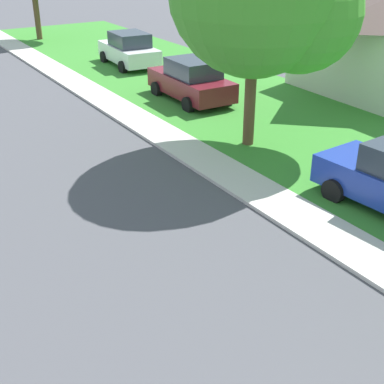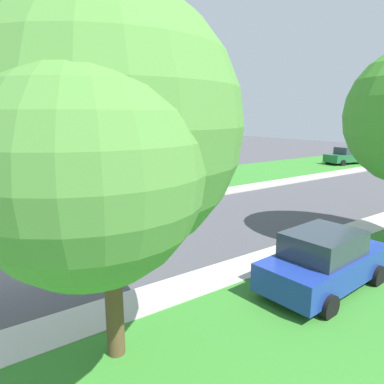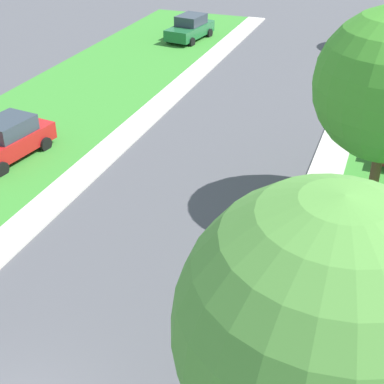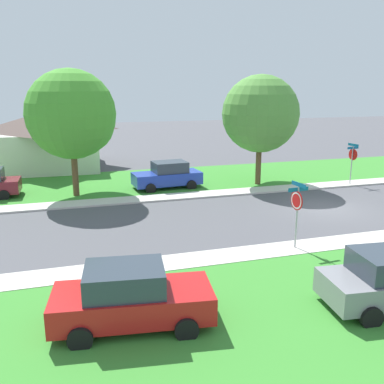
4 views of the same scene
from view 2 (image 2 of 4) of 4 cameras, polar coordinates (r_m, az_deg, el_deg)
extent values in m
plane|color=#4C4C51|center=(13.44, -27.67, -10.60)|extent=(120.00, 120.00, 0.00)
cube|color=beige|center=(16.20, 23.23, -6.21)|extent=(1.40, 56.00, 0.10)
cube|color=beige|center=(22.28, 2.24, -0.36)|extent=(1.40, 56.00, 0.10)
cube|color=#38842D|center=(26.07, -4.12, 1.44)|extent=(8.00, 56.00, 0.08)
cylinder|color=#9E9EA3|center=(18.53, -15.84, 0.56)|extent=(0.07, 0.07, 2.60)
cylinder|color=red|center=(18.42, -15.83, 2.86)|extent=(0.76, 0.09, 0.76)
cylinder|color=white|center=(18.43, -15.78, 2.87)|extent=(0.67, 0.06, 0.67)
cylinder|color=red|center=(18.43, -15.77, 2.87)|extent=(0.55, 0.05, 0.55)
cube|color=#0F5B84|center=(18.32, -16.09, 4.82)|extent=(0.92, 0.09, 0.16)
cube|color=#0F5B84|center=(18.34, -16.06, 4.23)|extent=(0.09, 0.92, 0.16)
cube|color=#1E6033|center=(39.19, 23.31, 5.07)|extent=(2.42, 4.52, 0.76)
cube|color=#2D3842|center=(39.27, 23.58, 6.12)|extent=(1.89, 2.31, 0.68)
cylinder|color=black|center=(37.64, 23.01, 4.25)|extent=(0.33, 0.67, 0.64)
cylinder|color=black|center=(38.81, 20.98, 4.63)|extent=(0.33, 0.67, 0.64)
cylinder|color=black|center=(39.71, 25.49, 4.40)|extent=(0.33, 0.67, 0.64)
cylinder|color=black|center=(40.82, 23.50, 4.76)|extent=(0.33, 0.67, 0.64)
cube|color=#1E389E|center=(10.99, 20.53, -11.03)|extent=(2.10, 4.42, 0.76)
cube|color=#2D3842|center=(10.57, 20.27, -7.76)|extent=(1.75, 2.21, 0.68)
cylinder|color=black|center=(12.62, 19.90, -9.80)|extent=(0.28, 0.66, 0.64)
cylinder|color=black|center=(11.91, 27.50, -11.83)|extent=(0.28, 0.66, 0.64)
cylinder|color=black|center=(10.56, 12.28, -13.74)|extent=(0.28, 0.66, 0.64)
cylinder|color=black|center=(9.70, 21.03, -16.78)|extent=(0.28, 0.66, 0.64)
cube|color=gray|center=(23.17, -20.97, 0.96)|extent=(2.25, 4.47, 0.76)
cube|color=#2D3842|center=(23.08, -20.61, 2.77)|extent=(1.82, 2.26, 0.68)
cylinder|color=black|center=(22.22, -23.92, -0.74)|extent=(0.31, 0.66, 0.64)
cylinder|color=black|center=(23.98, -24.37, 0.11)|extent=(0.31, 0.66, 0.64)
cylinder|color=black|center=(22.60, -17.21, -0.02)|extent=(0.31, 0.66, 0.64)
cylinder|color=black|center=(24.33, -18.14, 0.76)|extent=(0.31, 0.66, 0.64)
cube|color=red|center=(25.06, -3.28, 2.55)|extent=(2.36, 4.50, 0.76)
cube|color=#2D3842|center=(25.03, -2.89, 4.21)|extent=(1.87, 2.30, 0.68)
cylinder|color=black|center=(23.79, -5.28, 1.07)|extent=(0.32, 0.67, 0.64)
cylinder|color=black|center=(25.43, -6.85, 1.76)|extent=(0.32, 0.67, 0.64)
cylinder|color=black|center=(24.92, 0.38, 1.63)|extent=(0.32, 0.67, 0.64)
cylinder|color=black|center=(26.49, -1.47, 2.26)|extent=(0.32, 0.67, 0.64)
cylinder|color=brown|center=(7.50, -12.45, -15.13)|extent=(0.36, 0.36, 2.96)
sphere|color=#518F3A|center=(6.69, -13.72, 10.22)|extent=(4.96, 4.96, 4.96)
sphere|color=#518F3A|center=(5.44, -16.20, 3.14)|extent=(3.47, 3.47, 3.47)
camera|label=1|loc=(16.18, -31.59, 15.57)|focal=49.30mm
camera|label=3|loc=(9.68, -83.60, 42.89)|focal=52.60mm
camera|label=4|loc=(34.60, -10.85, 14.48)|focal=39.60mm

